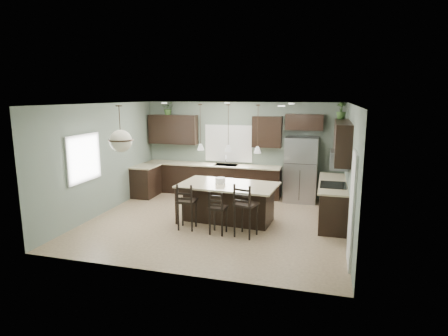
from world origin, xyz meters
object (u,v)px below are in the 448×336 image
refrigerator (301,170)px  bar_stool_left (187,206)px  serving_dish (220,181)px  bar_stool_center (218,212)px  plant_back_left (168,108)px  bar_stool_right (246,210)px  kitchen_island (228,203)px

refrigerator → bar_stool_left: bearing=-127.4°
serving_dish → bar_stool_center: serving_dish is taller
bar_stool_left → plant_back_left: plant_back_left is taller
refrigerator → bar_stool_left: size_ratio=1.72×
bar_stool_left → bar_stool_right: bar_stool_right is taller
bar_stool_left → bar_stool_right: bearing=-7.8°
kitchen_island → bar_stool_right: 1.04m
bar_stool_center → bar_stool_right: 0.62m
bar_stool_left → bar_stool_right: size_ratio=0.91×
kitchen_island → bar_stool_right: size_ratio=1.94×
bar_stool_right → bar_stool_center: bearing=-164.1°
serving_dish → bar_stool_right: size_ratio=0.20×
bar_stool_left → bar_stool_right: 1.39m
kitchen_island → plant_back_left: size_ratio=5.80×
bar_stool_center → plant_back_left: bearing=132.3°
bar_stool_center → bar_stool_right: (0.62, 0.01, 0.10)m
refrigerator → bar_stool_right: size_ratio=1.57×
refrigerator → kitchen_island: 2.78m
kitchen_island → serving_dish: (-0.20, 0.02, 0.53)m
kitchen_island → bar_stool_right: (0.62, -0.83, 0.13)m
serving_dish → bar_stool_center: 1.01m
plant_back_left → kitchen_island: bearing=-43.6°
serving_dish → bar_stool_left: 1.05m
refrigerator → kitchen_island: bearing=-124.1°
bar_stool_center → plant_back_left: (-2.56, 3.28, 2.11)m
serving_dish → bar_stool_right: bar_stool_right is taller
refrigerator → kitchen_island: (-1.53, -2.27, -0.46)m
bar_stool_left → plant_back_left: bearing=115.5°
kitchen_island → bar_stool_left: 1.07m
serving_dish → plant_back_left: bearing=134.3°
bar_stool_left → bar_stool_center: 0.77m
bar_stool_center → plant_back_left: plant_back_left is taller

